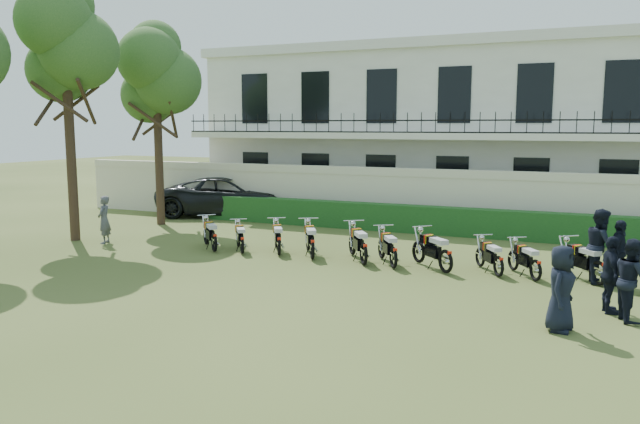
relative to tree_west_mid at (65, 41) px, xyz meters
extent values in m
plane|color=#3E4B1E|center=(9.46, -1.00, -6.67)|extent=(100.00, 100.00, 0.00)
cube|color=beige|center=(9.46, 7.00, -5.67)|extent=(30.00, 0.30, 2.00)
cube|color=beige|center=(9.46, 7.00, -4.52)|extent=(30.00, 0.35, 0.30)
cube|color=#163F18|center=(10.46, 6.20, -6.17)|extent=(18.00, 0.60, 1.00)
cube|color=white|center=(9.46, 13.00, -3.17)|extent=(20.00, 8.00, 7.00)
cube|color=white|center=(9.46, 13.00, 0.53)|extent=(20.40, 8.40, 0.40)
cube|color=white|center=(9.46, 8.30, -3.17)|extent=(20.00, 1.40, 0.25)
cube|color=black|center=(9.46, 7.65, -2.57)|extent=(20.00, 0.05, 0.05)
cube|color=black|center=(9.46, 7.65, -3.02)|extent=(20.00, 0.05, 0.05)
cube|color=black|center=(1.96, 9.02, -5.07)|extent=(1.30, 0.12, 2.20)
cube|color=black|center=(1.96, 9.02, -1.57)|extent=(1.30, 0.12, 2.20)
cube|color=black|center=(4.96, 9.02, -5.07)|extent=(1.30, 0.12, 2.20)
cube|color=black|center=(4.96, 9.02, -1.57)|extent=(1.30, 0.12, 2.20)
cube|color=black|center=(7.96, 9.02, -5.07)|extent=(1.30, 0.12, 2.20)
cube|color=black|center=(7.96, 9.02, -1.57)|extent=(1.30, 0.12, 2.20)
cube|color=black|center=(10.96, 9.02, -5.07)|extent=(1.30, 0.12, 2.20)
cube|color=black|center=(10.96, 9.02, -1.57)|extent=(1.30, 0.12, 2.20)
cube|color=black|center=(13.96, 9.02, -5.07)|extent=(1.30, 0.12, 2.20)
cube|color=black|center=(13.96, 9.02, -1.57)|extent=(1.30, 0.12, 2.20)
cube|color=black|center=(16.96, 9.02, -5.07)|extent=(1.30, 0.12, 2.20)
cube|color=black|center=(16.96, 9.02, -1.57)|extent=(1.30, 0.12, 2.20)
cylinder|color=#473323|center=(-0.04, 0.00, -3.69)|extent=(0.32, 0.32, 5.95)
sphere|color=#2C5321|center=(0.36, 0.20, -0.29)|extent=(2.60, 2.60, 2.60)
sphere|color=#2C5321|center=(-0.64, 0.30, -0.89)|extent=(2.20, 2.20, 2.20)
sphere|color=#2C5321|center=(0.06, -0.50, 0.56)|extent=(2.40, 2.40, 2.40)
sphere|color=#2C5321|center=(-0.04, 0.00, 1.15)|extent=(2.00, 2.00, 2.00)
cylinder|color=#473323|center=(0.46, 4.00, -4.04)|extent=(0.32, 0.32, 5.25)
sphere|color=#2C5321|center=(0.86, 4.20, -1.04)|extent=(2.60, 2.60, 2.60)
sphere|color=#2C5321|center=(-0.14, 4.30, -1.57)|extent=(2.20, 2.20, 2.20)
sphere|color=#2C5321|center=(0.56, 3.50, -0.29)|extent=(2.40, 2.40, 2.40)
sphere|color=#2C5321|center=(0.46, 4.00, 0.23)|extent=(2.00, 2.00, 2.00)
torus|color=black|center=(5.97, -0.32, -6.38)|extent=(0.49, 0.48, 0.60)
torus|color=black|center=(5.07, 0.58, -6.38)|extent=(0.49, 0.48, 0.60)
cube|color=black|center=(5.56, 0.10, -6.23)|extent=(0.51, 0.51, 0.29)
cube|color=black|center=(5.40, 0.26, -5.96)|extent=(0.49, 0.49, 0.22)
cube|color=red|center=(5.40, 0.26, -5.95)|extent=(0.18, 0.27, 0.23)
cube|color=yellow|center=(5.44, 0.22, -5.95)|extent=(0.16, 0.26, 0.23)
cube|color=silver|center=(5.74, -0.09, -5.92)|extent=(0.55, 0.55, 0.12)
cylinder|color=silver|center=(5.17, 0.48, -5.67)|extent=(0.44, 0.44, 0.03)
torus|color=black|center=(6.83, -0.26, -6.40)|extent=(0.40, 0.49, 0.55)
torus|color=black|center=(6.12, 0.68, -6.40)|extent=(0.40, 0.49, 0.55)
cube|color=black|center=(6.50, 0.17, -6.26)|extent=(0.43, 0.50, 0.27)
cube|color=black|center=(6.38, 0.34, -6.02)|extent=(0.43, 0.47, 0.20)
cube|color=red|center=(6.38, 0.34, -6.01)|extent=(0.19, 0.24, 0.21)
cube|color=yellow|center=(6.41, 0.29, -6.01)|extent=(0.17, 0.23, 0.21)
cube|color=silver|center=(6.65, -0.02, -5.98)|extent=(0.47, 0.53, 0.11)
cylinder|color=silver|center=(6.20, 0.57, -5.75)|extent=(0.45, 0.35, 0.03)
torus|color=black|center=(7.93, -0.06, -6.38)|extent=(0.38, 0.55, 0.59)
torus|color=black|center=(7.28, 1.00, -6.38)|extent=(0.38, 0.55, 0.59)
cube|color=black|center=(7.63, 0.43, -6.24)|extent=(0.42, 0.54, 0.29)
cube|color=black|center=(7.51, 0.62, -5.98)|extent=(0.44, 0.50, 0.21)
cube|color=red|center=(7.51, 0.62, -5.97)|extent=(0.22, 0.25, 0.22)
cube|color=yellow|center=(7.54, 0.57, -5.97)|extent=(0.20, 0.23, 0.22)
cube|color=silver|center=(7.76, 0.21, -5.94)|extent=(0.47, 0.57, 0.12)
cylinder|color=silver|center=(7.35, 0.88, -5.69)|extent=(0.51, 0.33, 0.03)
torus|color=black|center=(9.10, -0.24, -6.36)|extent=(0.40, 0.59, 0.63)
torus|color=black|center=(8.43, 0.91, -6.36)|extent=(0.40, 0.59, 0.63)
cube|color=black|center=(8.79, 0.29, -6.21)|extent=(0.44, 0.58, 0.31)
cube|color=black|center=(8.67, 0.50, -5.93)|extent=(0.46, 0.53, 0.23)
cube|color=red|center=(8.67, 0.50, -5.92)|extent=(0.24, 0.27, 0.24)
cube|color=yellow|center=(8.70, 0.44, -5.92)|extent=(0.22, 0.25, 0.24)
cube|color=silver|center=(8.93, 0.06, -5.89)|extent=(0.50, 0.61, 0.12)
cylinder|color=silver|center=(8.51, 0.78, -5.62)|extent=(0.55, 0.34, 0.03)
torus|color=black|center=(10.76, -0.29, -6.35)|extent=(0.44, 0.58, 0.64)
torus|color=black|center=(9.99, 0.84, -6.35)|extent=(0.44, 0.58, 0.64)
cube|color=black|center=(10.41, 0.23, -6.20)|extent=(0.48, 0.59, 0.32)
cube|color=black|center=(10.27, 0.43, -5.91)|extent=(0.49, 0.55, 0.23)
cube|color=red|center=(10.27, 0.43, -5.90)|extent=(0.23, 0.28, 0.24)
cube|color=yellow|center=(10.31, 0.38, -5.90)|extent=(0.21, 0.26, 0.24)
cube|color=silver|center=(10.57, 0.00, -5.87)|extent=(0.53, 0.62, 0.13)
cylinder|color=silver|center=(10.08, 0.71, -5.59)|extent=(0.54, 0.38, 0.03)
torus|color=black|center=(11.62, -0.34, -6.37)|extent=(0.40, 0.56, 0.61)
torus|color=black|center=(10.92, 0.75, -6.37)|extent=(0.40, 0.56, 0.61)
cube|color=black|center=(11.30, 0.16, -6.22)|extent=(0.45, 0.56, 0.30)
cube|color=black|center=(11.17, 0.35, -5.95)|extent=(0.46, 0.52, 0.22)
cube|color=red|center=(11.17, 0.35, -5.94)|extent=(0.23, 0.26, 0.23)
cube|color=yellow|center=(11.21, 0.30, -5.94)|extent=(0.20, 0.24, 0.23)
cube|color=silver|center=(11.44, -0.07, -5.91)|extent=(0.50, 0.59, 0.12)
cylinder|color=silver|center=(11.00, 0.62, -5.65)|extent=(0.52, 0.35, 0.03)
torus|color=black|center=(13.19, -0.26, -6.35)|extent=(0.53, 0.52, 0.64)
torus|color=black|center=(12.21, 0.69, -6.35)|extent=(0.53, 0.52, 0.64)
cube|color=black|center=(12.74, 0.18, -6.20)|extent=(0.55, 0.54, 0.32)
cube|color=black|center=(12.56, 0.35, -5.91)|extent=(0.53, 0.53, 0.23)
cube|color=red|center=(12.56, 0.35, -5.90)|extent=(0.19, 0.29, 0.24)
cube|color=yellow|center=(12.61, 0.30, -5.90)|extent=(0.16, 0.28, 0.24)
cube|color=silver|center=(12.94, -0.02, -5.87)|extent=(0.59, 0.58, 0.13)
cylinder|color=silver|center=(12.32, 0.58, -5.59)|extent=(0.46, 0.48, 0.03)
torus|color=black|center=(14.35, -0.09, -6.40)|extent=(0.36, 0.51, 0.55)
torus|color=black|center=(13.72, 0.89, -6.40)|extent=(0.36, 0.51, 0.55)
cube|color=black|center=(14.06, 0.36, -6.26)|extent=(0.40, 0.51, 0.27)
cube|color=black|center=(13.95, 0.54, -6.02)|extent=(0.42, 0.47, 0.20)
cube|color=red|center=(13.95, 0.54, -6.01)|extent=(0.21, 0.24, 0.21)
cube|color=yellow|center=(13.98, 0.49, -6.01)|extent=(0.18, 0.22, 0.21)
cube|color=silver|center=(14.19, 0.16, -5.98)|extent=(0.45, 0.53, 0.11)
cylinder|color=silver|center=(13.79, 0.78, -5.75)|extent=(0.47, 0.31, 0.03)
torus|color=black|center=(15.28, -0.18, -6.40)|extent=(0.38, 0.51, 0.56)
torus|color=black|center=(14.63, 0.81, -6.40)|extent=(0.38, 0.51, 0.56)
cube|color=black|center=(14.98, 0.27, -6.26)|extent=(0.41, 0.51, 0.27)
cube|color=black|center=(14.86, 0.45, -6.01)|extent=(0.42, 0.47, 0.20)
cube|color=red|center=(14.86, 0.45, -6.00)|extent=(0.20, 0.24, 0.21)
cube|color=yellow|center=(14.89, 0.40, -6.00)|extent=(0.18, 0.23, 0.21)
cube|color=silver|center=(15.12, 0.07, -5.98)|extent=(0.46, 0.54, 0.11)
cylinder|color=silver|center=(14.70, 0.69, -5.74)|extent=(0.47, 0.33, 0.03)
torus|color=black|center=(16.82, 0.01, -6.37)|extent=(0.47, 0.52, 0.61)
torus|color=black|center=(15.98, 1.00, -6.37)|extent=(0.47, 0.52, 0.61)
cube|color=black|center=(16.43, 0.47, -6.22)|extent=(0.49, 0.54, 0.30)
cube|color=black|center=(16.28, 0.64, -5.95)|extent=(0.49, 0.51, 0.22)
cube|color=red|center=(16.28, 0.64, -5.94)|extent=(0.20, 0.27, 0.23)
cube|color=yellow|center=(16.32, 0.60, -5.94)|extent=(0.18, 0.26, 0.23)
cube|color=silver|center=(16.61, 0.26, -5.91)|extent=(0.54, 0.57, 0.12)
cylinder|color=silver|center=(16.08, 0.89, -5.65)|extent=(0.48, 0.41, 0.03)
imported|color=black|center=(1.71, 7.14, -5.82)|extent=(6.67, 4.45, 1.70)
imported|color=#5B5A5F|center=(1.32, -0.05, -5.87)|extent=(0.55, 0.68, 1.59)
imported|color=black|center=(15.71, -3.47, -5.83)|extent=(0.66, 0.89, 1.67)
imported|color=black|center=(16.99, -2.23, -5.83)|extent=(0.84, 0.97, 1.68)
imported|color=black|center=(16.60, -1.82, -5.85)|extent=(0.61, 1.03, 1.64)
imported|color=black|center=(16.42, 0.89, -5.74)|extent=(0.84, 1.01, 1.87)
imported|color=black|center=(16.82, 0.77, -5.85)|extent=(0.63, 1.03, 1.63)
camera|label=1|loc=(16.18, -15.88, -2.76)|focal=35.00mm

